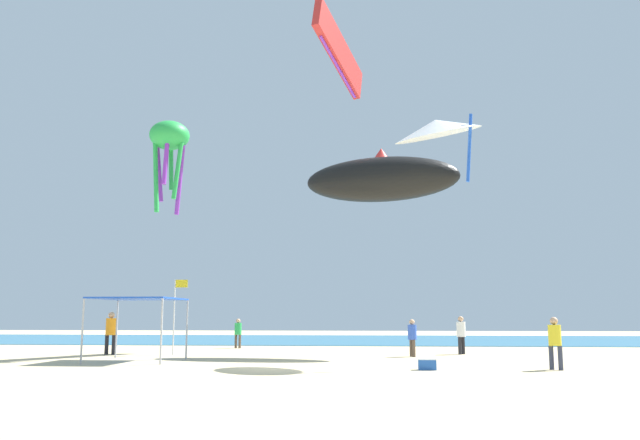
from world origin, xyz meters
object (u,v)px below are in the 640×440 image
object	(u,v)px
person_leftmost	(412,335)
person_near_tent	(555,339)
cooler_box	(427,364)
person_central	(111,329)
person_far_shore	(238,331)
kite_octopus_green	(169,140)
canopy_tent	(139,301)
person_rightmost	(461,332)
kite_delta_white	(437,128)
banner_flag	(176,309)
kite_inflatable_black	(382,179)
kite_parafoil_red	(339,52)

from	to	relation	value
person_leftmost	person_near_tent	bearing A→B (deg)	14.12
cooler_box	person_central	bearing A→B (deg)	152.48
person_leftmost	person_far_shore	bearing A→B (deg)	-145.14
cooler_box	kite_octopus_green	distance (m)	14.92
canopy_tent	kite_octopus_green	bearing A→B (deg)	85.16
person_near_tent	person_central	xyz separation A→B (m)	(-17.52, 6.69, 0.13)
person_rightmost	person_far_shore	distance (m)	12.11
person_central	person_leftmost	bearing A→B (deg)	-175.99
canopy_tent	person_near_tent	world-z (taller)	canopy_tent
cooler_box	kite_delta_white	distance (m)	9.39
banner_flag	kite_delta_white	distance (m)	13.89
canopy_tent	person_near_tent	distance (m)	15.10
canopy_tent	person_central	distance (m)	4.93
kite_inflatable_black	kite_delta_white	xyz separation A→B (m)	(2.11, -4.53, 1.01)
person_central	cooler_box	xyz separation A→B (m)	(13.44, -7.00, -0.93)
canopy_tent	kite_inflatable_black	distance (m)	11.98
kite_octopus_green	kite_parafoil_red	bearing A→B (deg)	-51.76
banner_flag	kite_inflatable_black	size ratio (longest dim) A/B	0.45
canopy_tent	person_leftmost	bearing A→B (deg)	18.91
person_leftmost	kite_parafoil_red	world-z (taller)	kite_parafoil_red
person_near_tent	kite_parafoil_red	distance (m)	20.57
kite_parafoil_red	person_near_tent	bearing A→B (deg)	-127.86
person_far_shore	banner_flag	world-z (taller)	banner_flag
canopy_tent	kite_octopus_green	xyz separation A→B (m)	(0.19, 2.30, 7.03)
person_leftmost	cooler_box	bearing A→B (deg)	-18.27
person_leftmost	kite_inflatable_black	world-z (taller)	kite_inflatable_black
person_far_shore	cooler_box	bearing A→B (deg)	-25.06
kite_delta_white	kite_parafoil_red	world-z (taller)	kite_parafoil_red
person_rightmost	cooler_box	size ratio (longest dim) A/B	2.97
kite_octopus_green	kite_parafoil_red	xyz separation A→B (m)	(7.06, 6.79, 6.72)
person_far_shore	person_rightmost	bearing A→B (deg)	8.53
canopy_tent	kite_parafoil_red	size ratio (longest dim) A/B	0.51
person_rightmost	person_leftmost	bearing A→B (deg)	-12.93
canopy_tent	kite_inflatable_black	size ratio (longest dim) A/B	0.43
kite_parafoil_red	person_far_shore	bearing A→B (deg)	98.84
kite_parafoil_red	canopy_tent	bearing A→B (deg)	161.04
kite_inflatable_black	kite_parafoil_red	distance (m)	9.44
person_near_tent	person_leftmost	size ratio (longest dim) A/B	1.06
canopy_tent	person_near_tent	xyz separation A→B (m)	(14.79, -2.75, -1.29)
person_leftmost	kite_inflatable_black	xyz separation A→B (m)	(-1.18, 1.09, 7.01)
person_far_shore	kite_delta_white	world-z (taller)	kite_delta_white
canopy_tent	kite_inflatable_black	xyz separation A→B (m)	(9.44, 4.73, 5.66)
person_rightmost	banner_flag	distance (m)	12.88
person_far_shore	kite_octopus_green	bearing A→B (deg)	-70.21
person_central	kite_octopus_green	world-z (taller)	kite_octopus_green
person_near_tent	kite_inflatable_black	distance (m)	11.53
kite_inflatable_black	person_central	bearing A→B (deg)	-165.99
kite_octopus_green	kite_parafoil_red	distance (m)	11.87
canopy_tent	person_rightmost	world-z (taller)	canopy_tent
cooler_box	kite_inflatable_black	distance (m)	11.07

